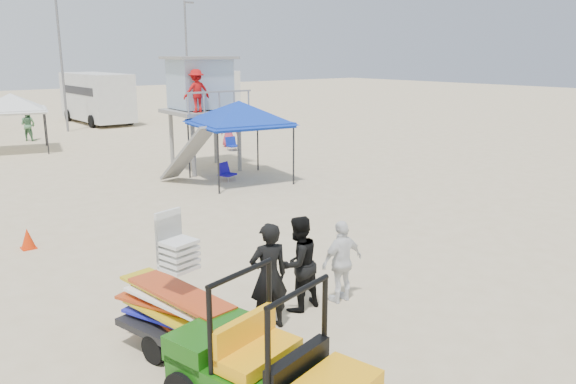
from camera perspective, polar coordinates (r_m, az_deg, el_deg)
ground at (r=11.42m, az=7.62°, el=-9.58°), size 140.00×140.00×0.00m
utility_cart at (r=7.16m, az=-1.92°, el=-16.71°), size 1.76×2.70×1.89m
surf_trailer at (r=8.96m, az=-11.06°, el=-10.83°), size 1.54×2.30×2.00m
man_left at (r=9.42m, az=-1.98°, el=-8.57°), size 0.77×0.60×1.85m
man_mid at (r=10.11m, az=1.04°, el=-7.27°), size 0.89×0.72×1.75m
man_right at (r=10.51m, az=5.51°, el=-7.03°), size 0.94×0.43×1.57m
lifeguard_tower at (r=22.40m, az=-8.94°, el=10.39°), size 2.87×2.87×4.31m
canopy_blue at (r=20.11m, az=-5.01°, el=8.81°), size 3.45×3.45×3.30m
canopy_white_c at (r=29.25m, az=-26.38°, el=8.69°), size 3.48×3.48×3.14m
cone_near at (r=14.73m, az=-24.93°, el=-4.30°), size 0.34×0.34×0.50m
beach_chair_b at (r=20.69m, az=-6.36°, el=2.08°), size 0.68×0.74×0.64m
beach_chair_c at (r=27.09m, az=-5.70°, el=4.90°), size 0.55×0.58×0.64m
rv_mid_right at (r=39.66m, az=-18.87°, el=9.24°), size 2.64×7.00×3.25m
rv_far_right at (r=44.88m, az=-8.59°, el=10.28°), size 2.64×6.60×3.25m
light_pole_left at (r=35.77m, az=-22.02°, el=12.09°), size 0.14×0.14×8.00m
light_pole_right at (r=40.71m, az=-10.23°, el=12.96°), size 0.14×0.14×8.00m
distant_beachgoers at (r=29.61m, az=-23.00°, el=5.66°), size 22.71×11.78×1.75m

